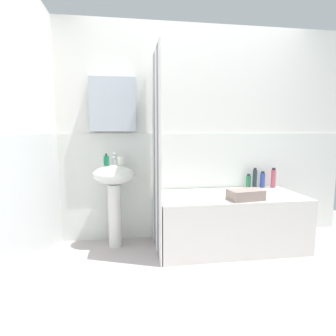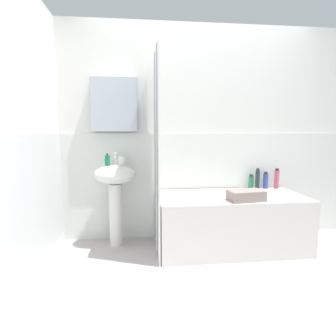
% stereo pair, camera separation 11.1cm
% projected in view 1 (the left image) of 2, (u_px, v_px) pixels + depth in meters
% --- Properties ---
extents(ground_plane, '(4.80, 5.60, 0.04)m').
position_uv_depth(ground_plane, '(236.00, 295.00, 2.13)').
color(ground_plane, '#BAAFAE').
extents(wall_back_tiled, '(3.60, 0.18, 2.40)m').
position_uv_depth(wall_back_tiled, '(192.00, 138.00, 3.22)').
color(wall_back_tiled, white).
rests_on(wall_back_tiled, ground_plane).
extents(wall_left_tiled, '(0.07, 1.81, 2.40)m').
position_uv_depth(wall_left_tiled, '(24.00, 145.00, 2.09)').
color(wall_left_tiled, white).
rests_on(wall_left_tiled, ground_plane).
extents(sink, '(0.44, 0.34, 0.87)m').
position_uv_depth(sink, '(114.00, 188.00, 2.92)').
color(sink, silver).
rests_on(sink, ground_plane).
extents(faucet, '(0.03, 0.12, 0.12)m').
position_uv_depth(faucet, '(114.00, 159.00, 2.96)').
color(faucet, silver).
rests_on(faucet, sink).
extents(soap_dispenser, '(0.06, 0.06, 0.13)m').
position_uv_depth(soap_dispenser, '(106.00, 160.00, 2.87)').
color(soap_dispenser, '#1A744F').
rests_on(soap_dispenser, sink).
extents(toothbrush_cup, '(0.07, 0.07, 0.08)m').
position_uv_depth(toothbrush_cup, '(121.00, 161.00, 2.94)').
color(toothbrush_cup, white).
rests_on(toothbrush_cup, sink).
extents(bathtub, '(1.50, 0.74, 0.56)m').
position_uv_depth(bathtub, '(229.00, 221.00, 2.97)').
color(bathtub, silver).
rests_on(bathtub, ground_plane).
extents(shower_curtain, '(0.01, 0.74, 2.00)m').
position_uv_depth(shower_curtain, '(157.00, 154.00, 2.76)').
color(shower_curtain, white).
rests_on(shower_curtain, ground_plane).
extents(shampoo_bottle, '(0.05, 0.05, 0.23)m').
position_uv_depth(shampoo_bottle, '(273.00, 178.00, 3.30)').
color(shampoo_bottle, '#CC5268').
rests_on(shampoo_bottle, bathtub).
extents(body_wash_bottle, '(0.06, 0.06, 0.19)m').
position_uv_depth(body_wash_bottle, '(263.00, 180.00, 3.31)').
color(body_wash_bottle, '#364DA5').
rests_on(body_wash_bottle, bathtub).
extents(conditioner_bottle, '(0.05, 0.05, 0.24)m').
position_uv_depth(conditioner_bottle, '(255.00, 179.00, 3.25)').
color(conditioner_bottle, '#213033').
rests_on(conditioner_bottle, bathtub).
extents(lotion_bottle, '(0.06, 0.06, 0.17)m').
position_uv_depth(lotion_bottle, '(248.00, 181.00, 3.28)').
color(lotion_bottle, '#2B734F').
rests_on(lotion_bottle, bathtub).
extents(towel_folded, '(0.35, 0.24, 0.10)m').
position_uv_depth(towel_folded, '(246.00, 195.00, 2.71)').
color(towel_folded, gray).
rests_on(towel_folded, bathtub).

